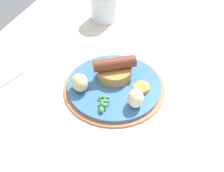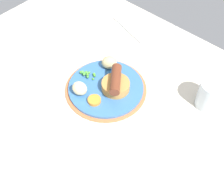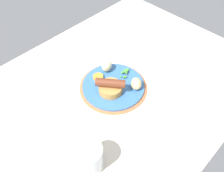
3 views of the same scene
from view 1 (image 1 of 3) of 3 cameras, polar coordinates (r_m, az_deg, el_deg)
dining_table at (r=91.82cm, az=0.19°, el=-1.38°), size 110.00×80.00×3.00cm
dinner_plate at (r=90.74cm, az=0.35°, el=-0.22°), size 24.69×24.69×1.40cm
sausage_pudding at (r=90.84cm, az=0.39°, el=2.53°), size 8.61×9.92×5.66cm
pea_pile at (r=84.63cm, az=-1.36°, el=-2.71°), size 5.36×3.23×1.68cm
potato_chunk_0 at (r=84.15cm, az=3.62°, el=-1.83°), size 5.35×4.76×4.51cm
potato_chunk_1 at (r=88.04cm, az=-4.91°, el=0.49°), size 6.01×6.02×4.15cm
carrot_slice_0 at (r=88.98cm, az=4.52°, el=-0.27°), size 5.07×5.07×1.08cm
drinking_glass at (r=112.14cm, az=-1.26°, el=12.12°), size 7.70×7.70×8.88cm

